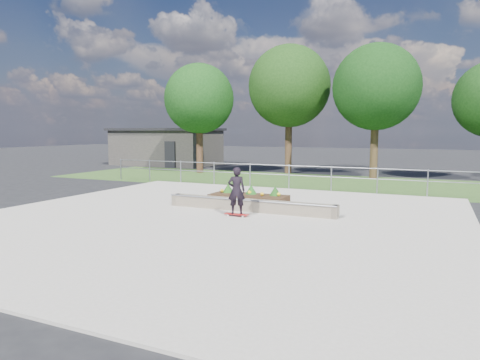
{
  "coord_description": "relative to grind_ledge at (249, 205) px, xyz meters",
  "views": [
    {
      "loc": [
        6.22,
        -11.68,
        2.76
      ],
      "look_at": [
        0.2,
        1.5,
        1.1
      ],
      "focal_mm": 32.0,
      "sensor_mm": 36.0,
      "label": 1
    }
  ],
  "objects": [
    {
      "name": "grind_ledge",
      "position": [
        0.0,
        0.0,
        0.0
      ],
      "size": [
        6.0,
        0.44,
        0.43
      ],
      "color": "#6B5F4F",
      "rests_on": "concrete_slab"
    },
    {
      "name": "tree_far_left",
      "position": [
        -8.57,
        11.55,
        4.59
      ],
      "size": [
        4.55,
        4.55,
        7.15
      ],
      "color": "#372016",
      "rests_on": "ground"
    },
    {
      "name": "tree_mid_right",
      "position": [
        2.43,
        12.55,
        4.97
      ],
      "size": [
        4.9,
        4.9,
        7.7
      ],
      "color": "#362515",
      "rests_on": "ground"
    },
    {
      "name": "grass_verge",
      "position": [
        -0.57,
        9.55,
        -0.25
      ],
      "size": [
        30.0,
        8.0,
        0.02
      ],
      "primitive_type": "cube",
      "color": "#2D4B1E",
      "rests_on": "ground"
    },
    {
      "name": "fence",
      "position": [
        -0.57,
        6.05,
        0.51
      ],
      "size": [
        20.06,
        0.06,
        1.2
      ],
      "color": "gray",
      "rests_on": "ground"
    },
    {
      "name": "concrete_slab",
      "position": [
        -0.57,
        -1.45,
        -0.23
      ],
      "size": [
        15.0,
        15.0,
        0.06
      ],
      "primitive_type": "cube",
      "color": "#A49C91",
      "rests_on": "ground"
    },
    {
      "name": "tree_mid_left",
      "position": [
        -3.07,
        13.55,
        5.34
      ],
      "size": [
        5.25,
        5.25,
        8.25
      ],
      "color": "#362215",
      "rests_on": "ground"
    },
    {
      "name": "building",
      "position": [
        -14.57,
        16.55,
        1.25
      ],
      "size": [
        8.4,
        5.4,
        3.0
      ],
      "color": "#302E2B",
      "rests_on": "ground"
    },
    {
      "name": "planter_bed",
      "position": [
        -0.85,
        1.94,
        -0.02
      ],
      "size": [
        3.0,
        1.2,
        0.61
      ],
      "color": "black",
      "rests_on": "concrete_slab"
    },
    {
      "name": "ground",
      "position": [
        -0.57,
        -1.45,
        -0.26
      ],
      "size": [
        120.0,
        120.0,
        0.0
      ],
      "primitive_type": "plane",
      "color": "black",
      "rests_on": "ground"
    },
    {
      "name": "skateboarder",
      "position": [
        -0.01,
        -1.0,
        0.62
      ],
      "size": [
        0.8,
        0.54,
        1.58
      ],
      "color": "white",
      "rests_on": "concrete_slab"
    }
  ]
}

